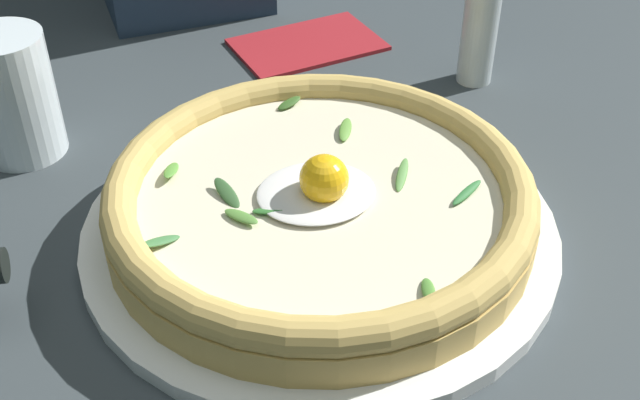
# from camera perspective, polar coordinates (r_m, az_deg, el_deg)

# --- Properties ---
(ground_plane) EXTENTS (2.40, 2.40, 0.03)m
(ground_plane) POSITION_cam_1_polar(r_m,az_deg,el_deg) (0.60, -3.94, -2.35)
(ground_plane) COLOR #363E41
(ground_plane) RESTS_ON ground
(pizza_plate) EXTENTS (0.33, 0.33, 0.01)m
(pizza_plate) POSITION_cam_1_polar(r_m,az_deg,el_deg) (0.57, 0.00, -2.08)
(pizza_plate) COLOR white
(pizza_plate) RESTS_ON ground
(pizza) EXTENTS (0.29, 0.29, 0.06)m
(pizza) POSITION_cam_1_polar(r_m,az_deg,el_deg) (0.55, -0.00, 0.10)
(pizza) COLOR tan
(pizza) RESTS_ON pizza_plate
(drinking_glass) EXTENTS (0.07, 0.07, 0.10)m
(drinking_glass) POSITION_cam_1_polar(r_m,az_deg,el_deg) (0.68, -20.76, 6.35)
(drinking_glass) COLOR silver
(drinking_glass) RESTS_ON ground
(folded_napkin) EXTENTS (0.16, 0.12, 0.01)m
(folded_napkin) POSITION_cam_1_polar(r_m,az_deg,el_deg) (0.81, -0.90, 11.06)
(folded_napkin) COLOR maroon
(folded_napkin) RESTS_ON ground
(pepper_shaker) EXTENTS (0.03, 0.03, 0.09)m
(pepper_shaker) POSITION_cam_1_polar(r_m,az_deg,el_deg) (0.75, 11.15, 11.23)
(pepper_shaker) COLOR silver
(pepper_shaker) RESTS_ON ground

